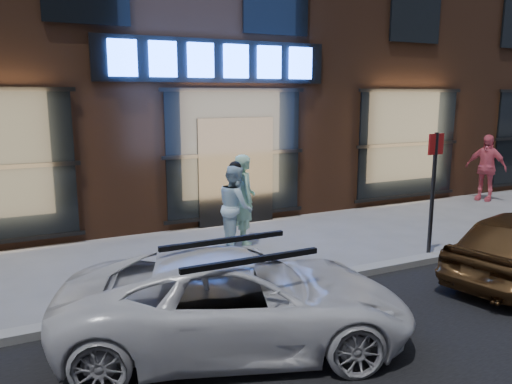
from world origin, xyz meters
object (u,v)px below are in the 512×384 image
passerby (486,168)px  white_suv (237,300)px  man_bowtie (245,199)px  man_cap (235,206)px  sign_post (433,184)px

passerby → white_suv: (-9.48, -4.54, -0.35)m
man_bowtie → passerby: size_ratio=0.97×
man_bowtie → white_suv: man_bowtie is taller
man_bowtie → passerby: (7.68, 0.80, 0.03)m
man_cap → passerby: bearing=-74.3°
passerby → white_suv: size_ratio=0.45×
man_bowtie → passerby: bearing=-72.9°
man_bowtie → white_suv: size_ratio=0.44×
passerby → white_suv: bearing=-87.3°
passerby → sign_post: sign_post is taller
man_bowtie → sign_post: size_ratio=0.78×
man_cap → passerby: passerby is taller
man_bowtie → white_suv: (-1.79, -3.74, -0.32)m
passerby → sign_post: size_ratio=0.81×
white_suv → sign_post: sign_post is taller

